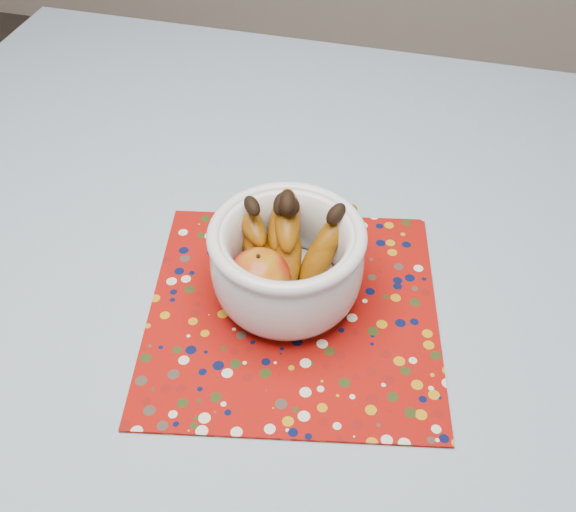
# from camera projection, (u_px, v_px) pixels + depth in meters

# --- Properties ---
(table) EXTENTS (1.20, 1.20, 0.75)m
(table) POSITION_uv_depth(u_px,v_px,m) (247.00, 325.00, 0.93)
(table) COLOR brown
(table) RESTS_ON ground
(tablecloth) EXTENTS (1.32, 1.32, 0.01)m
(tablecloth) POSITION_uv_depth(u_px,v_px,m) (245.00, 286.00, 0.88)
(tablecloth) COLOR slate
(tablecloth) RESTS_ON table
(placemat) EXTENTS (0.42, 0.42, 0.00)m
(placemat) POSITION_uv_depth(u_px,v_px,m) (293.00, 311.00, 0.84)
(placemat) COLOR maroon
(placemat) RESTS_ON tablecloth
(fruit_bowl) EXTENTS (0.22, 0.20, 0.14)m
(fruit_bowl) POSITION_uv_depth(u_px,v_px,m) (286.00, 253.00, 0.81)
(fruit_bowl) COLOR silver
(fruit_bowl) RESTS_ON placemat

